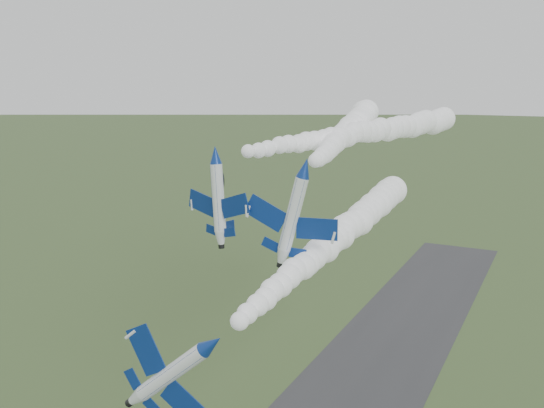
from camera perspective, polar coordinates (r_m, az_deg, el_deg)
The scene contains 6 objects.
jet_lead at distance 53.05m, azimuth -5.71°, elevation -13.00°, with size 7.00×12.70×8.09m.
smoke_trail_jet_lead at distance 81.76m, azimuth 6.20°, elevation -3.06°, with size 4.96×60.97×4.96m, color white, non-canonical shape.
jet_pair_left at distance 74.58m, azimuth -5.41°, elevation 4.64°, with size 10.84×12.65×3.20m.
smoke_trail_jet_pair_left at distance 100.63m, azimuth 8.75°, elevation 6.68°, with size 4.62×60.67×4.62m, color white, non-canonical shape.
jet_pair_right at distance 69.32m, azimuth 3.10°, elevation 3.42°, with size 11.22×13.58×4.05m.
smoke_trail_jet_pair_right at distance 101.18m, azimuth 7.10°, elevation 6.88°, with size 5.05×58.42×5.05m, color white, non-canonical shape.
Camera 1 is at (31.11, -46.43, 55.49)m, focal length 40.00 mm.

